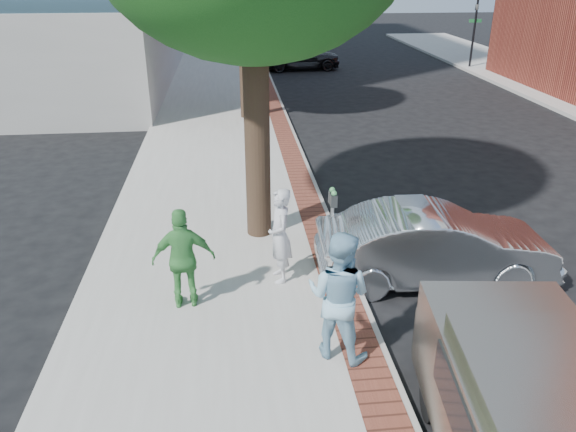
{
  "coord_description": "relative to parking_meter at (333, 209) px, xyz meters",
  "views": [
    {
      "loc": [
        -1.14,
        -9.11,
        5.53
      ],
      "look_at": [
        -0.13,
        0.38,
        1.2
      ],
      "focal_mm": 35.0,
      "sensor_mm": 36.0,
      "label": 1
    }
  ],
  "objects": [
    {
      "name": "signal_near",
      "position": [
        0.15,
        21.41,
        1.05
      ],
      "size": [
        0.7,
        0.15,
        3.8
      ],
      "color": "black",
      "rests_on": "ground"
    },
    {
      "name": "person_green",
      "position": [
        -2.75,
        -1.39,
        -0.16
      ],
      "size": [
        1.07,
        0.49,
        1.78
      ],
      "primitive_type": "imported",
      "rotation": [
        0.0,
        0.0,
        3.2
      ],
      "color": "#459848",
      "rests_on": "sidewalk"
    },
    {
      "name": "brick_strip",
      "position": [
        -0.05,
        7.41,
        -1.05
      ],
      "size": [
        0.6,
        60.0,
        0.01
      ],
      "primitive_type": "cube",
      "color": "brown",
      "rests_on": "sidewalk"
    },
    {
      "name": "sidewalk",
      "position": [
        -2.25,
        7.41,
        -1.13
      ],
      "size": [
        5.0,
        60.0,
        0.15
      ],
      "primitive_type": "cube",
      "color": "#9E9991",
      "rests_on": "ground"
    },
    {
      "name": "ground",
      "position": [
        -0.75,
        -0.59,
        -1.21
      ],
      "size": [
        120.0,
        120.0,
        0.0
      ],
      "primitive_type": "plane",
      "color": "black",
      "rests_on": "ground"
    },
    {
      "name": "bg_car",
      "position": [
        2.1,
        22.23,
        -0.43
      ],
      "size": [
        4.7,
        2.18,
        1.56
      ],
      "primitive_type": "imported",
      "rotation": [
        0.0,
        0.0,
        1.65
      ],
      "color": "black",
      "rests_on": "ground"
    },
    {
      "name": "person_gray",
      "position": [
        -1.08,
        -0.7,
        -0.16
      ],
      "size": [
        0.49,
        0.69,
        1.78
      ],
      "primitive_type": "imported",
      "rotation": [
        0.0,
        0.0,
        -1.47
      ],
      "color": "#B8B8BE",
      "rests_on": "sidewalk"
    },
    {
      "name": "person_officer",
      "position": [
        -0.44,
        -2.95,
        -0.05
      ],
      "size": [
        1.23,
        1.16,
        2.01
      ],
      "primitive_type": "imported",
      "rotation": [
        0.0,
        0.0,
        2.59
      ],
      "color": "#8ABBD6",
      "rests_on": "sidewalk"
    },
    {
      "name": "signal_far",
      "position": [
        11.75,
        21.41,
        1.05
      ],
      "size": [
        0.7,
        0.15,
        3.8
      ],
      "color": "black",
      "rests_on": "ground"
    },
    {
      "name": "parking_meter",
      "position": [
        0.0,
        0.0,
        0.0
      ],
      "size": [
        0.12,
        0.32,
        1.47
      ],
      "color": "gray",
      "rests_on": "sidewalk"
    },
    {
      "name": "sedan_silver",
      "position": [
        1.82,
        -0.77,
        -0.48
      ],
      "size": [
        4.44,
        1.71,
        1.44
      ],
      "primitive_type": "imported",
      "rotation": [
        0.0,
        0.0,
        1.53
      ],
      "color": "silver",
      "rests_on": "ground"
    },
    {
      "name": "curb",
      "position": [
        0.3,
        7.41,
        -1.13
      ],
      "size": [
        0.1,
        60.0,
        0.15
      ],
      "primitive_type": "cube",
      "color": "gray",
      "rests_on": "ground"
    }
  ]
}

